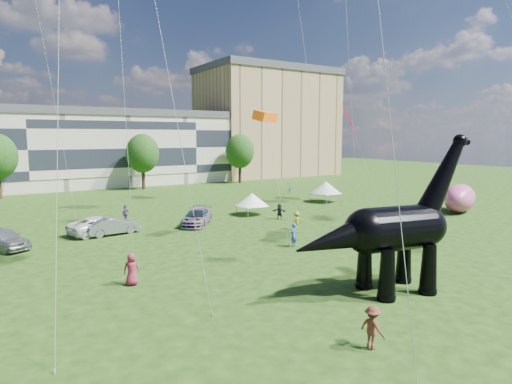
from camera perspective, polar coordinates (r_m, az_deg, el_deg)
ground at (r=21.54m, az=9.34°, el=-15.92°), size 220.00×220.00×0.00m
terrace_row at (r=76.91m, az=-28.44°, el=4.68°), size 78.00×11.00×12.00m
apartment_block at (r=95.88m, az=1.49°, el=8.93°), size 28.00×18.00×22.00m
tree_mid_right at (r=70.99m, az=-14.90°, el=5.40°), size 5.20×5.20×9.44m
tree_far_right at (r=78.28m, az=-2.18°, el=5.81°), size 5.20×5.20×9.44m
dinosaur_sculpture at (r=24.33m, az=17.46°, el=-5.06°), size 10.99×4.00×8.96m
car_silver at (r=37.65m, az=-30.69°, el=-5.39°), size 4.05×5.18×1.65m
car_grey at (r=39.33m, az=-18.58°, el=-4.32°), size 4.74×2.09×1.51m
car_white at (r=39.92m, az=-19.98°, el=-4.18°), size 6.03×3.94×1.54m
car_dark at (r=41.64m, az=-7.89°, el=-3.33°), size 4.99×5.58×1.56m
gazebo_near at (r=46.45m, az=-0.55°, el=-1.01°), size 3.43×3.43×2.39m
gazebo_far at (r=56.29m, az=9.28°, el=0.61°), size 4.44×4.44×2.72m
inflatable_pink at (r=53.36m, az=25.51°, el=-0.74°), size 7.08×5.46×3.17m
visitors at (r=32.31m, az=-12.11°, el=-6.41°), size 52.31×40.97×1.89m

